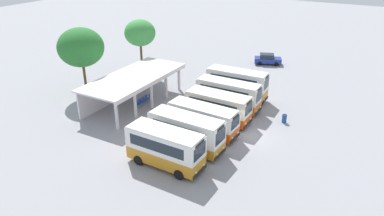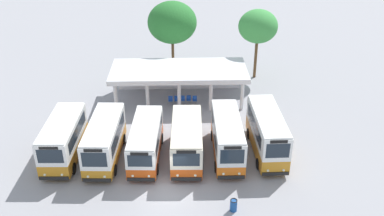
# 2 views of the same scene
# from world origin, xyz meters

# --- Properties ---
(ground_plane) EXTENTS (180.00, 180.00, 0.00)m
(ground_plane) POSITION_xyz_m (0.00, 0.00, 0.00)
(ground_plane) COLOR #939399
(city_bus_nearest_orange) EXTENTS (2.55, 6.79, 3.38)m
(city_bus_nearest_orange) POSITION_xyz_m (-8.35, 4.55, 1.86)
(city_bus_nearest_orange) COLOR black
(city_bus_nearest_orange) RESTS_ON ground
(city_bus_second_in_row) EXTENTS (2.56, 7.17, 3.31)m
(city_bus_second_in_row) POSITION_xyz_m (-5.11, 4.40, 1.82)
(city_bus_second_in_row) COLOR black
(city_bus_second_in_row) RESTS_ON ground
(city_bus_middle_cream) EXTENTS (2.53, 7.21, 2.97)m
(city_bus_middle_cream) POSITION_xyz_m (-1.86, 4.40, 1.66)
(city_bus_middle_cream) COLOR black
(city_bus_middle_cream) RESTS_ON ground
(city_bus_fourth_amber) EXTENTS (2.61, 6.97, 3.10)m
(city_bus_fourth_amber) POSITION_xyz_m (1.38, 4.26, 1.72)
(city_bus_fourth_amber) COLOR black
(city_bus_fourth_amber) RESTS_ON ground
(city_bus_fifth_blue) EXTENTS (2.28, 7.34, 3.31)m
(city_bus_fifth_blue) POSITION_xyz_m (4.63, 4.57, 1.83)
(city_bus_fifth_blue) COLOR black
(city_bus_fifth_blue) RESTS_ON ground
(city_bus_far_end_green) EXTENTS (2.35, 7.36, 3.56)m
(city_bus_far_end_green) POSITION_xyz_m (7.87, 4.88, 1.95)
(city_bus_far_end_green) COLOR black
(city_bus_far_end_green) RESTS_ON ground
(parked_car_flank) EXTENTS (3.08, 4.40, 1.62)m
(parked_car_flank) POSITION_xyz_m (22.54, 5.82, 0.83)
(parked_car_flank) COLOR black
(parked_car_flank) RESTS_ON ground
(terminal_canopy) EXTENTS (13.47, 5.75, 3.40)m
(terminal_canopy) POSITION_xyz_m (0.82, 15.29, 2.62)
(terminal_canopy) COLOR silver
(terminal_canopy) RESTS_ON ground
(waiting_chair_end_by_column) EXTENTS (0.44, 0.44, 0.86)m
(waiting_chair_end_by_column) POSITION_xyz_m (-0.06, 13.65, 0.52)
(waiting_chair_end_by_column) COLOR slate
(waiting_chair_end_by_column) RESTS_ON ground
(waiting_chair_second_from_end) EXTENTS (0.44, 0.44, 0.86)m
(waiting_chair_second_from_end) POSITION_xyz_m (0.55, 13.71, 0.52)
(waiting_chair_second_from_end) COLOR slate
(waiting_chair_second_from_end) RESTS_ON ground
(waiting_chair_middle_seat) EXTENTS (0.44, 0.44, 0.86)m
(waiting_chair_middle_seat) POSITION_xyz_m (1.15, 13.73, 0.52)
(waiting_chair_middle_seat) COLOR slate
(waiting_chair_middle_seat) RESTS_ON ground
(waiting_chair_fourth_seat) EXTENTS (0.44, 0.44, 0.86)m
(waiting_chair_fourth_seat) POSITION_xyz_m (1.76, 13.75, 0.52)
(waiting_chair_fourth_seat) COLOR slate
(waiting_chair_fourth_seat) RESTS_ON ground
(waiting_chair_fifth_seat) EXTENTS (0.44, 0.44, 0.86)m
(waiting_chair_fifth_seat) POSITION_xyz_m (2.37, 13.64, 0.52)
(waiting_chair_fifth_seat) COLOR slate
(waiting_chair_fifth_seat) RESTS_ON ground
(roadside_tree_behind_canopy) EXTENTS (5.47, 5.47, 8.28)m
(roadside_tree_behind_canopy) POSITION_xyz_m (0.14, 21.85, 5.94)
(roadside_tree_behind_canopy) COLOR brown
(roadside_tree_behind_canopy) RESTS_ON ground
(roadside_tree_east_of_canopy) EXTENTS (4.26, 4.26, 7.78)m
(roadside_tree_east_of_canopy) POSITION_xyz_m (9.41, 20.06, 5.95)
(roadside_tree_east_of_canopy) COLOR brown
(roadside_tree_east_of_canopy) RESTS_ON ground
(litter_bin_apron) EXTENTS (0.49, 0.49, 0.90)m
(litter_bin_apron) POSITION_xyz_m (4.43, -2.02, 0.46)
(litter_bin_apron) COLOR #19478C
(litter_bin_apron) RESTS_ON ground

